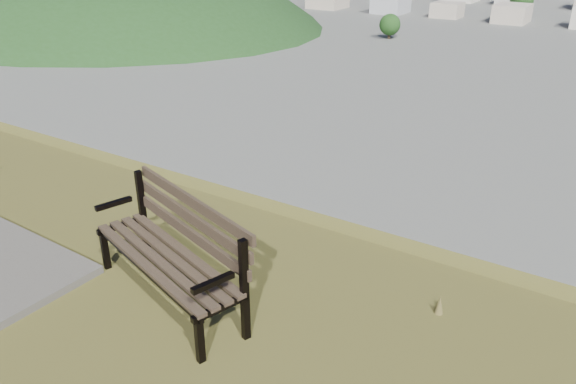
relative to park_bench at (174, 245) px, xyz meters
The scene contains 2 objects.
park_bench is the anchor object (origin of this frame).
green_wooded_hill 199.73m from the park_bench, 141.15° to the left, with size 180.82×144.66×90.41m.
Camera 1 is at (3.46, -0.90, 28.07)m, focal length 35.00 mm.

